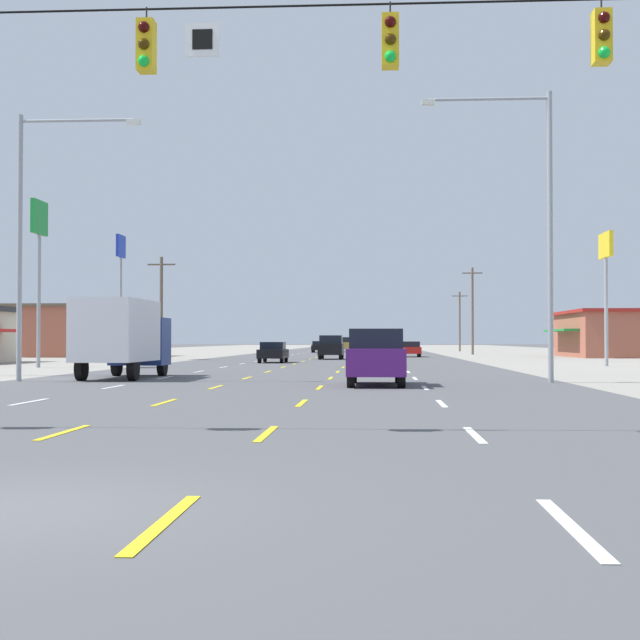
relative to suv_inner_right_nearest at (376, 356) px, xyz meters
The scene contains 25 objects.
ground_plane 42.43m from the suv_inner_right_nearest, 94.91° to the left, with size 572.00×572.00×0.00m, color #4C4C4F.
lot_apron_left 50.92m from the suv_inner_right_nearest, 123.88° to the left, with size 28.00×440.00×0.01m, color gray.
lot_apron_right 47.25m from the suv_inner_right_nearest, 63.45° to the left, with size 28.00×440.00×0.01m, color gray.
lane_markings 80.85m from the suv_inner_right_nearest, 92.57° to the left, with size 10.64×227.60×0.01m.
signal_span_wire 17.13m from the suv_inner_right_nearest, 102.65° to the right, with size 25.31×0.52×8.70m.
suv_inner_right_nearest is the anchor object (origin of this frame).
box_truck_far_left_near 11.71m from the suv_inner_right_nearest, 154.02° to the left, with size 2.40×7.20×3.23m.
sedan_inner_right_mid 20.82m from the suv_inner_right_nearest, 90.38° to the left, with size 1.80×4.50×1.46m.
sedan_inner_left_midfar 32.63m from the suv_inner_right_nearest, 102.75° to the left, with size 1.80×4.50×1.46m.
suv_center_turn_far 43.70m from the suv_inner_right_nearest, 94.80° to the left, with size 1.98×4.90×1.98m.
sedan_far_right_farther 54.51m from the suv_inner_right_nearest, 86.45° to the left, with size 1.80×4.50×1.46m.
suv_inner_right_farthest 80.30m from the suv_inner_right_nearest, 89.95° to the left, with size 1.98×4.90×1.98m.
sedan_inner_left_distant_a 84.21m from the suv_inner_right_nearest, 94.84° to the left, with size 1.80×4.50×1.46m.
suv_center_turn_distant_b 91.27m from the suv_inner_right_nearest, 92.41° to the left, with size 1.98×4.90×1.98m.
sedan_center_turn_distant_c 103.95m from the suv_inner_right_nearest, 91.89° to the left, with size 1.80×4.50×1.46m.
storefront_left_row_2 61.51m from the suv_inner_right_nearest, 118.02° to the left, with size 13.36×11.32×4.93m.
storefront_right_row_2 59.65m from the suv_inner_right_nearest, 67.94° to the left, with size 10.03×14.71×4.36m.
pole_sign_left_row_1 28.15m from the suv_inner_right_nearest, 135.10° to the left, with size 0.24×2.18×9.67m.
pole_sign_left_row_2 46.93m from the suv_inner_right_nearest, 116.72° to the left, with size 0.24×2.11×10.23m.
pole_sign_right_row_1 28.20m from the suv_inner_right_nearest, 59.73° to the left, with size 0.24×2.67×8.11m.
streetlight_left_row_0 14.38m from the suv_inner_right_nearest, behind, with size 4.83×0.26×10.35m.
streetlight_right_row_0 8.37m from the suv_inner_right_nearest, 21.01° to the left, with size 4.89×0.26×10.93m.
utility_pole_left_row_1 42.34m from the suv_inner_right_nearest, 113.52° to the left, with size 2.20×0.26×8.15m.
utility_pole_right_row_2 69.47m from the suv_inner_right_nearest, 81.14° to the left, with size 2.20×0.26×9.55m.
utility_pole_right_row_3 98.24m from the suv_inner_right_nearest, 83.00° to the left, with size 2.20×0.26×8.43m.
Camera 1 is at (3.58, -8.38, 1.59)m, focal length 51.17 mm.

